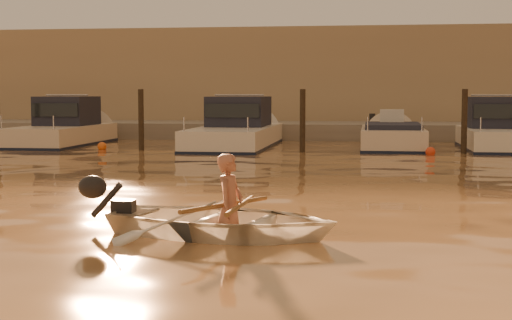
% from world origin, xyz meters
% --- Properties ---
extents(ground_plane, '(160.00, 160.00, 0.00)m').
position_xyz_m(ground_plane, '(0.00, 0.00, 0.00)').
color(ground_plane, '#97663C').
rests_on(ground_plane, ground).
extents(dinghy, '(3.46, 2.78, 0.64)m').
position_xyz_m(dinghy, '(0.04, -1.02, 0.20)').
color(dinghy, silver).
rests_on(dinghy, ground_plane).
extents(person, '(0.43, 0.56, 1.39)m').
position_xyz_m(person, '(0.14, -1.04, 0.39)').
color(person, '#A26551').
rests_on(person, dinghy).
extents(outboard_motor, '(0.96, 0.57, 0.70)m').
position_xyz_m(outboard_motor, '(-1.43, -0.72, 0.28)').
color(outboard_motor, black).
rests_on(outboard_motor, dinghy).
extents(oar_port, '(0.08, 2.10, 0.13)m').
position_xyz_m(oar_port, '(0.28, -1.07, 0.42)').
color(oar_port, brown).
rests_on(oar_port, dinghy).
extents(oar_starboard, '(0.83, 1.98, 0.13)m').
position_xyz_m(oar_starboard, '(0.09, -1.03, 0.42)').
color(oar_starboard, brown).
rests_on(oar_starboard, dinghy).
extents(moored_boat_1, '(2.25, 6.70, 1.75)m').
position_xyz_m(moored_boat_1, '(-9.15, 16.00, 0.62)').
color(moored_boat_1, beige).
rests_on(moored_boat_1, ground_plane).
extents(moored_boat_2, '(2.48, 8.23, 1.75)m').
position_xyz_m(moored_boat_2, '(-2.74, 16.00, 0.62)').
color(moored_boat_2, white).
rests_on(moored_boat_2, ground_plane).
extents(moored_boat_3, '(2.07, 5.97, 0.95)m').
position_xyz_m(moored_boat_3, '(2.68, 16.00, 0.22)').
color(moored_boat_3, beige).
rests_on(moored_boat_3, ground_plane).
extents(moored_boat_4, '(1.95, 6.10, 1.75)m').
position_xyz_m(moored_boat_4, '(6.02, 16.00, 0.62)').
color(moored_boat_4, silver).
rests_on(moored_boat_4, ground_plane).
extents(piling_1, '(0.18, 0.18, 2.20)m').
position_xyz_m(piling_1, '(-5.50, 13.80, 0.90)').
color(piling_1, '#2D2319').
rests_on(piling_1, ground_plane).
extents(piling_2, '(0.18, 0.18, 2.20)m').
position_xyz_m(piling_2, '(-0.20, 13.80, 0.90)').
color(piling_2, '#2D2319').
rests_on(piling_2, ground_plane).
extents(piling_3, '(0.18, 0.18, 2.20)m').
position_xyz_m(piling_3, '(4.80, 13.80, 0.90)').
color(piling_3, '#2D2319').
rests_on(piling_3, ground_plane).
extents(fender_b, '(0.30, 0.30, 0.30)m').
position_xyz_m(fender_b, '(-6.91, 13.97, 0.10)').
color(fender_b, orange).
rests_on(fender_b, ground_plane).
extents(fender_c, '(0.30, 0.30, 0.30)m').
position_xyz_m(fender_c, '(-2.42, 12.43, 0.10)').
color(fender_c, white).
rests_on(fender_c, ground_plane).
extents(fender_d, '(0.30, 0.30, 0.30)m').
position_xyz_m(fender_d, '(3.75, 13.12, 0.10)').
color(fender_d, red).
rests_on(fender_d, ground_plane).
extents(quay, '(52.00, 4.00, 1.00)m').
position_xyz_m(quay, '(0.00, 21.50, 0.15)').
color(quay, gray).
rests_on(quay, ground_plane).
extents(waterfront_building, '(46.00, 7.00, 4.80)m').
position_xyz_m(waterfront_building, '(0.00, 27.00, 2.40)').
color(waterfront_building, '#9E8466').
rests_on(waterfront_building, quay).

